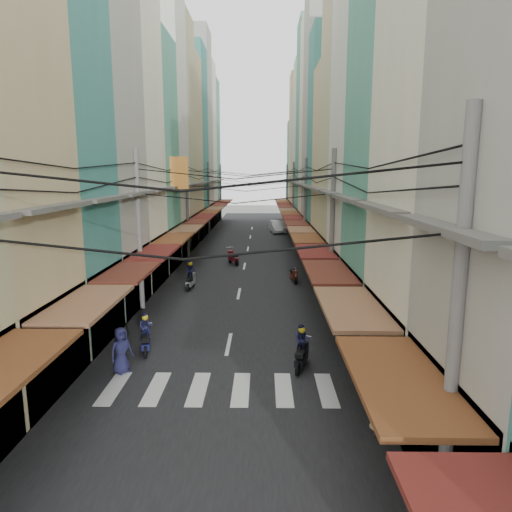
# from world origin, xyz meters

# --- Properties ---
(ground) EXTENTS (160.00, 160.00, 0.00)m
(ground) POSITION_xyz_m (0.00, 0.00, 0.00)
(ground) COLOR slate
(ground) RESTS_ON ground
(road) EXTENTS (10.00, 80.00, 0.02)m
(road) POSITION_xyz_m (0.00, 20.00, 0.01)
(road) COLOR black
(road) RESTS_ON ground
(sidewalk_left) EXTENTS (3.00, 80.00, 0.06)m
(sidewalk_left) POSITION_xyz_m (-6.50, 20.00, 0.03)
(sidewalk_left) COLOR gray
(sidewalk_left) RESTS_ON ground
(sidewalk_right) EXTENTS (3.00, 80.00, 0.06)m
(sidewalk_right) POSITION_xyz_m (6.50, 20.00, 0.03)
(sidewalk_right) COLOR gray
(sidewalk_right) RESTS_ON ground
(crosswalk) EXTENTS (7.55, 2.40, 0.01)m
(crosswalk) POSITION_xyz_m (-0.00, -6.00, 0.03)
(crosswalk) COLOR silver
(crosswalk) RESTS_ON ground
(building_row_left) EXTENTS (7.80, 67.67, 23.70)m
(building_row_left) POSITION_xyz_m (-7.92, 16.56, 9.78)
(building_row_left) COLOR silver
(building_row_left) RESTS_ON ground
(building_row_right) EXTENTS (7.80, 68.98, 22.59)m
(building_row_right) POSITION_xyz_m (7.92, 16.45, 9.41)
(building_row_right) COLOR teal
(building_row_right) RESTS_ON ground
(utility_poles) EXTENTS (10.20, 66.13, 8.20)m
(utility_poles) POSITION_xyz_m (0.00, 15.01, 6.59)
(utility_poles) COLOR slate
(utility_poles) RESTS_ON ground
(white_car) EXTENTS (5.27, 2.62, 1.79)m
(white_car) POSITION_xyz_m (3.09, 33.84, 0.00)
(white_car) COLOR silver
(white_car) RESTS_ON ground
(bicycle) EXTENTS (1.49, 0.70, 0.99)m
(bicycle) POSITION_xyz_m (7.50, 3.00, 0.00)
(bicycle) COLOR black
(bicycle) RESTS_ON ground
(moving_scooters) EXTENTS (6.99, 20.80, 1.78)m
(moving_scooters) POSITION_xyz_m (-0.62, 4.09, 0.51)
(moving_scooters) COLOR black
(moving_scooters) RESTS_ON ground
(parked_scooters) EXTENTS (13.41, 14.50, 1.01)m
(parked_scooters) POSITION_xyz_m (4.04, -3.64, 0.48)
(parked_scooters) COLOR black
(parked_scooters) RESTS_ON ground
(pedestrians) EXTENTS (12.43, 22.57, 2.20)m
(pedestrians) POSITION_xyz_m (-4.57, 2.83, 1.04)
(pedestrians) COLOR #251F29
(pedestrians) RESTS_ON ground
(market_umbrella) EXTENTS (2.21, 2.21, 2.33)m
(market_umbrella) POSITION_xyz_m (7.17, -8.43, 2.05)
(market_umbrella) COLOR #B2B2B7
(market_umbrella) RESTS_ON ground
(traffic_sign) EXTENTS (0.10, 0.64, 2.93)m
(traffic_sign) POSITION_xyz_m (5.17, 1.00, 2.14)
(traffic_sign) COLOR slate
(traffic_sign) RESTS_ON ground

